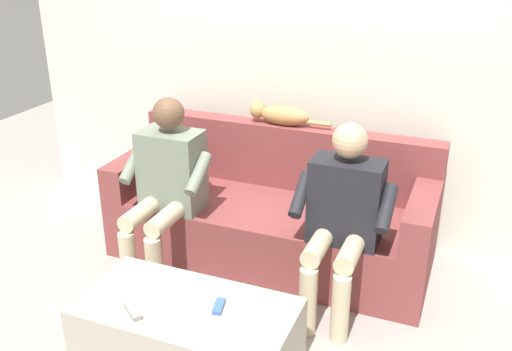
% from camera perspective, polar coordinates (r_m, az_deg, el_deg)
% --- Properties ---
extents(ground_plane, '(8.00, 8.00, 0.00)m').
position_cam_1_polar(ground_plane, '(3.43, -2.75, -13.50)').
color(ground_plane, gray).
extents(back_wall, '(4.32, 0.06, 2.45)m').
position_cam_1_polar(back_wall, '(3.99, 4.45, 11.28)').
color(back_wall, beige).
rests_on(back_wall, ground).
extents(couch, '(2.08, 0.80, 0.84)m').
position_cam_1_polar(couch, '(3.85, 1.67, -4.03)').
color(couch, brown).
rests_on(couch, ground).
extents(coffee_table, '(1.06, 0.55, 0.38)m').
position_cam_1_polar(coffee_table, '(2.98, -6.76, -15.59)').
color(coffee_table, '#A89E8E').
rests_on(coffee_table, ground).
extents(person_left_seated, '(0.55, 0.54, 1.11)m').
position_cam_1_polar(person_left_seated, '(3.21, 8.59, -3.63)').
color(person_left_seated, black).
rests_on(person_left_seated, ground).
extents(person_right_seated, '(0.54, 0.59, 1.13)m').
position_cam_1_polar(person_right_seated, '(3.60, -8.88, -0.41)').
color(person_right_seated, slate).
rests_on(person_right_seated, ground).
extents(cat_on_backrest, '(0.57, 0.13, 0.14)m').
position_cam_1_polar(cat_on_backrest, '(3.87, 2.39, 6.07)').
color(cat_on_backrest, '#B7844C').
rests_on(cat_on_backrest, couch).
extents(remote_gray, '(0.14, 0.12, 0.02)m').
position_cam_1_polar(remote_gray, '(2.85, -12.17, -13.00)').
color(remote_gray, gray).
rests_on(remote_gray, coffee_table).
extents(remote_blue, '(0.07, 0.12, 0.02)m').
position_cam_1_polar(remote_blue, '(2.83, -3.72, -12.83)').
color(remote_blue, '#3860B7').
rests_on(remote_blue, coffee_table).
extents(remote_white, '(0.09, 0.12, 0.02)m').
position_cam_1_polar(remote_white, '(2.83, 1.92, -12.66)').
color(remote_white, white).
rests_on(remote_white, coffee_table).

